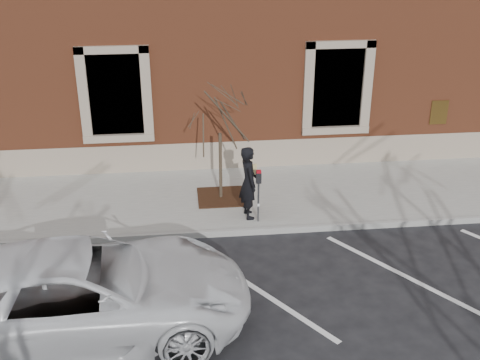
{
  "coord_description": "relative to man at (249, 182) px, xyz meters",
  "views": [
    {
      "loc": [
        -1.36,
        -12.11,
        6.99
      ],
      "look_at": [
        0.0,
        0.6,
        1.1
      ],
      "focal_mm": 45.0,
      "sensor_mm": 36.0,
      "label": 1
    }
  ],
  "objects": [
    {
      "name": "curb_near",
      "position": [
        -0.2,
        -0.62,
        -0.97
      ],
      "size": [
        40.0,
        0.12,
        0.15
      ],
      "primitive_type": "cube",
      "color": "#9E9E99",
      "rests_on": "ground"
    },
    {
      "name": "parking_stripes",
      "position": [
        -0.2,
        -2.77,
        -1.04
      ],
      "size": [
        28.0,
        4.4,
        0.01
      ],
      "primitive_type": null,
      "color": "silver",
      "rests_on": "ground"
    },
    {
      "name": "building_civic",
      "position": [
        -0.2,
        7.17,
        2.95
      ],
      "size": [
        40.0,
        8.62,
        8.0
      ],
      "color": "brown",
      "rests_on": "ground"
    },
    {
      "name": "tree_grate",
      "position": [
        -0.58,
        1.07,
        -0.88
      ],
      "size": [
        1.18,
        1.18,
        0.03
      ],
      "primitive_type": "cube",
      "color": "#3E2213",
      "rests_on": "sidewalk_near"
    },
    {
      "name": "sapling",
      "position": [
        -0.58,
        1.07,
        1.33
      ],
      "size": [
        1.91,
        1.91,
        3.18
      ],
      "color": "#46382A",
      "rests_on": "sidewalk_near"
    },
    {
      "name": "ground",
      "position": [
        -0.2,
        -0.57,
        -1.04
      ],
      "size": [
        120.0,
        120.0,
        0.0
      ],
      "primitive_type": "plane",
      "color": "#28282B",
      "rests_on": "ground"
    },
    {
      "name": "white_truck",
      "position": [
        -3.41,
        -3.77,
        -0.21
      ],
      "size": [
        6.18,
        3.22,
        1.66
      ],
      "primitive_type": "imported",
      "rotation": [
        0.0,
        0.0,
        1.65
      ],
      "color": "silver",
      "rests_on": "ground"
    },
    {
      "name": "sidewalk_near",
      "position": [
        -0.2,
        1.18,
        -0.97
      ],
      "size": [
        40.0,
        3.5,
        0.15
      ],
      "primitive_type": "cube",
      "color": "#B3B2A8",
      "rests_on": "ground"
    },
    {
      "name": "parking_meter",
      "position": [
        0.2,
        -0.28,
        0.02
      ],
      "size": [
        0.12,
        0.09,
        1.31
      ],
      "rotation": [
        0.0,
        0.0,
        0.39
      ],
      "color": "#595B60",
      "rests_on": "sidewalk_near"
    },
    {
      "name": "man",
      "position": [
        0.0,
        0.0,
        0.0
      ],
      "size": [
        0.52,
        0.71,
        1.78
      ],
      "primitive_type": "imported",
      "rotation": [
        0.0,
        0.0,
        1.72
      ],
      "color": "black",
      "rests_on": "sidewalk_near"
    }
  ]
}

